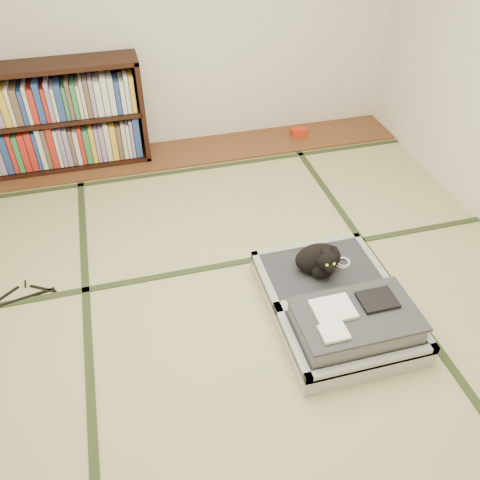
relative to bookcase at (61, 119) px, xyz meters
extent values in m
plane|color=tan|center=(1.07, -2.07, -0.45)|extent=(4.50, 4.50, 0.00)
cube|color=brown|center=(1.07, -0.07, -0.44)|extent=(4.00, 0.50, 0.02)
cube|color=red|center=(2.17, -0.04, -0.40)|extent=(0.16, 0.10, 0.07)
plane|color=silver|center=(1.07, 0.18, 0.75)|extent=(4.00, 0.00, 4.00)
cube|color=#2D381E|center=(0.07, -2.07, -0.45)|extent=(0.05, 4.50, 0.01)
cube|color=#2D381E|center=(2.07, -2.07, -0.45)|extent=(0.05, 4.50, 0.01)
cube|color=#2D381E|center=(1.07, -1.67, -0.45)|extent=(4.00, 0.05, 0.01)
cube|color=#2D381E|center=(1.07, -0.37, -0.45)|extent=(4.00, 0.05, 0.01)
cube|color=black|center=(0.68, 0.00, 0.02)|extent=(0.04, 0.32, 0.90)
cube|color=black|center=(0.00, 0.00, -0.42)|extent=(1.41, 0.32, 0.04)
cube|color=black|center=(0.00, 0.00, 0.46)|extent=(1.41, 0.32, 0.04)
cube|color=black|center=(0.00, 0.00, 0.02)|extent=(1.35, 0.32, 0.03)
cube|color=black|center=(0.00, 0.15, 0.02)|extent=(1.41, 0.02, 0.90)
cube|color=gray|center=(0.00, -0.02, -0.20)|extent=(1.27, 0.23, 0.38)
cube|color=gray|center=(0.00, -0.02, 0.21)|extent=(1.27, 0.23, 0.34)
cube|color=silver|center=(1.58, -2.55, -0.38)|extent=(0.79, 0.53, 0.14)
cube|color=#323139|center=(1.58, -2.55, -0.35)|extent=(0.70, 0.44, 0.10)
cube|color=silver|center=(1.58, -2.79, -0.31)|extent=(0.79, 0.04, 0.05)
cube|color=silver|center=(1.58, -2.31, -0.31)|extent=(0.79, 0.04, 0.05)
cube|color=silver|center=(1.20, -2.55, -0.31)|extent=(0.04, 0.53, 0.05)
cube|color=silver|center=(1.95, -2.55, -0.31)|extent=(0.04, 0.53, 0.05)
cube|color=silver|center=(1.58, -2.02, -0.38)|extent=(0.79, 0.53, 0.14)
cube|color=#323139|center=(1.58, -2.02, -0.35)|extent=(0.70, 0.44, 0.10)
cube|color=silver|center=(1.58, -2.27, -0.31)|extent=(0.79, 0.04, 0.05)
cube|color=silver|center=(1.58, -1.78, -0.31)|extent=(0.79, 0.04, 0.05)
cube|color=silver|center=(1.20, -2.02, -0.31)|extent=(0.04, 0.53, 0.05)
cube|color=silver|center=(1.95, -2.02, -0.31)|extent=(0.04, 0.53, 0.05)
cylinder|color=black|center=(1.58, -2.29, -0.30)|extent=(0.71, 0.03, 0.03)
cube|color=gray|center=(1.58, -2.55, -0.25)|extent=(0.67, 0.41, 0.14)
cube|color=#36363D|center=(1.58, -2.55, -0.17)|extent=(0.69, 0.43, 0.02)
cube|color=white|center=(1.45, -2.50, -0.15)|extent=(0.23, 0.19, 0.02)
cube|color=black|center=(1.72, -2.50, -0.15)|extent=(0.21, 0.17, 0.02)
cube|color=white|center=(1.39, -2.66, -0.15)|extent=(0.15, 0.13, 0.02)
cube|color=white|center=(1.34, -2.80, -0.38)|extent=(0.06, 0.01, 0.04)
cube|color=white|center=(1.47, -2.80, -0.39)|extent=(0.05, 0.01, 0.04)
cube|color=orange|center=(1.84, -2.80, -0.38)|extent=(0.05, 0.01, 0.04)
cube|color=#197F33|center=(1.76, -2.80, -0.36)|extent=(0.04, 0.01, 0.03)
ellipsoid|color=black|center=(1.55, -2.02, -0.21)|extent=(0.30, 0.20, 0.19)
ellipsoid|color=black|center=(1.55, -2.11, -0.23)|extent=(0.15, 0.11, 0.11)
ellipsoid|color=black|center=(1.55, -2.14, -0.11)|extent=(0.13, 0.12, 0.12)
sphere|color=black|center=(1.55, -2.19, -0.13)|extent=(0.06, 0.06, 0.06)
cone|color=black|center=(1.52, -2.12, -0.05)|extent=(0.05, 0.06, 0.06)
cone|color=black|center=(1.59, -2.12, -0.05)|extent=(0.05, 0.06, 0.06)
sphere|color=#A5BF33|center=(1.53, -2.20, -0.10)|extent=(0.02, 0.02, 0.02)
sphere|color=#A5BF33|center=(1.58, -2.20, -0.10)|extent=(0.02, 0.02, 0.02)
cylinder|color=black|center=(1.66, -1.93, -0.27)|extent=(0.19, 0.11, 0.03)
torus|color=white|center=(1.73, -2.01, -0.29)|extent=(0.11, 0.11, 0.01)
torus|color=white|center=(1.74, -2.02, -0.28)|extent=(0.09, 0.09, 0.01)
cube|color=black|center=(-0.32, -1.65, -0.44)|extent=(0.39, 0.10, 0.01)
cube|color=black|center=(-0.44, -1.59, -0.44)|extent=(0.16, 0.14, 0.01)
cube|color=black|center=(-0.21, -1.59, -0.44)|extent=(0.18, 0.11, 0.01)
cylinder|color=black|center=(-0.32, -1.51, -0.44)|extent=(0.02, 0.07, 0.01)
camera|label=1|loc=(0.44, -4.24, 1.96)|focal=38.00mm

